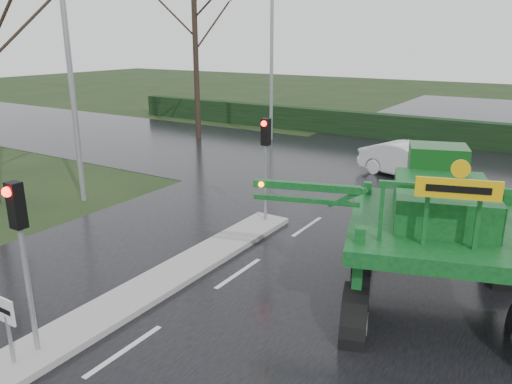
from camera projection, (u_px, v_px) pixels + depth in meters
The scene contains 13 objects.
ground at pixel (125, 351), 9.84m from camera, with size 140.00×140.00×0.00m, color black.
road_main at pixel (332, 210), 17.91m from camera, with size 14.00×80.00×0.02m, color black.
road_cross at pixel (386, 173), 22.76m from camera, with size 80.00×12.00×0.02m, color black.
median_island at pixel (175, 274), 12.90m from camera, with size 1.20×10.00×0.16m, color gray.
hedge_row at pixel (432, 131), 29.00m from camera, with size 44.00×0.90×1.50m, color black.
keep_left_sign at pixel (7, 320), 8.98m from camera, with size 0.50×0.07×1.35m.
traffic_signal_near at pixel (20, 232), 8.92m from camera, with size 0.26×0.33×3.52m.
traffic_signal_mid at pixel (266, 148), 15.79m from camera, with size 0.26×0.33×3.52m.
street_light_left_near at pixel (72, 36), 17.10m from camera, with size 3.85×0.30×10.00m.
street_light_left_far at pixel (276, 37), 28.40m from camera, with size 3.85×0.30×10.00m.
tree_left_far at pixel (194, 16), 28.64m from camera, with size 7.70×7.70×13.26m.
crop_sprayer at pixel (361, 225), 10.22m from camera, with size 8.19×6.26×4.77m.
white_sedan at pixel (408, 178), 22.01m from camera, with size 1.59×4.55×1.50m, color silver.
Camera 1 is at (6.72, -5.77, 5.92)m, focal length 35.00 mm.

